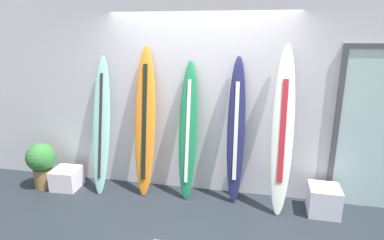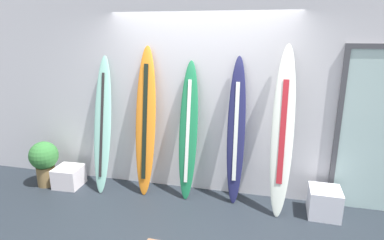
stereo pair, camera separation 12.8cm
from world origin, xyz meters
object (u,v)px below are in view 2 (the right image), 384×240
(surfboard_navy, at_px, (236,133))
(surfboard_ivory, at_px, (282,133))
(glass_door, at_px, (384,130))
(display_block_left, at_px, (69,177))
(potted_plant, at_px, (44,160))
(display_block_center, at_px, (324,202))
(surfboard_sunset, at_px, (146,122))
(surfboard_emerald, at_px, (188,133))
(surfboard_seafoam, at_px, (103,126))

(surfboard_navy, height_order, surfboard_ivory, surfboard_ivory)
(surfboard_navy, bearing_deg, glass_door, 5.29)
(surfboard_ivory, bearing_deg, glass_door, 12.95)
(surfboard_ivory, xyz_separation_m, display_block_left, (-3.03, -0.08, -0.89))
(surfboard_ivory, distance_m, potted_plant, 3.44)
(surfboard_ivory, bearing_deg, surfboard_navy, 169.11)
(surfboard_ivory, xyz_separation_m, potted_plant, (-3.38, -0.13, -0.64))
(surfboard_navy, xyz_separation_m, glass_door, (1.78, 0.16, 0.13))
(glass_door, bearing_deg, surfboard_ivory, -167.05)
(display_block_center, bearing_deg, surfboard_ivory, 177.14)
(surfboard_navy, height_order, potted_plant, surfboard_navy)
(surfboard_sunset, relative_size, glass_door, 0.98)
(glass_door, bearing_deg, display_block_center, -154.27)
(surfboard_sunset, xyz_separation_m, surfboard_navy, (1.25, 0.03, -0.07))
(surfboard_navy, distance_m, display_block_center, 1.39)
(display_block_left, height_order, potted_plant, potted_plant)
(surfboard_emerald, xyz_separation_m, potted_plant, (-2.16, -0.22, -0.52))
(glass_door, bearing_deg, display_block_left, -175.17)
(surfboard_navy, xyz_separation_m, surfboard_ivory, (0.58, -0.11, 0.08))
(display_block_center, bearing_deg, surfboard_emerald, 176.29)
(glass_door, bearing_deg, potted_plant, -174.95)
(surfboard_seafoam, xyz_separation_m, display_block_center, (3.03, -0.05, -0.77))
(surfboard_ivory, bearing_deg, display_block_left, -178.46)
(surfboard_emerald, relative_size, display_block_center, 4.87)
(surfboard_sunset, distance_m, display_block_center, 2.55)
(surfboard_seafoam, height_order, surfboard_sunset, surfboard_sunset)
(surfboard_emerald, bearing_deg, surfboard_navy, 2.11)
(surfboard_seafoam, bearing_deg, surfboard_navy, 2.77)
(surfboard_seafoam, relative_size, potted_plant, 2.82)
(surfboard_emerald, distance_m, surfboard_ivory, 1.23)
(display_block_left, bearing_deg, surfboard_navy, 4.50)
(surfboard_emerald, distance_m, surfboard_navy, 0.64)
(surfboard_ivory, relative_size, display_block_left, 5.41)
(surfboard_navy, xyz_separation_m, display_block_left, (-2.45, -0.19, -0.81))
(surfboard_emerald, distance_m, display_block_center, 1.94)
(surfboard_seafoam, xyz_separation_m, surfboard_sunset, (0.63, 0.06, 0.09))
(surfboard_sunset, xyz_separation_m, display_block_left, (-1.20, -0.16, -0.89))
(surfboard_emerald, height_order, glass_door, glass_door)
(surfboard_sunset, relative_size, display_block_left, 5.31)
(surfboard_navy, bearing_deg, display_block_center, -6.94)
(surfboard_seafoam, distance_m, glass_door, 3.67)
(surfboard_navy, xyz_separation_m, potted_plant, (-2.80, -0.24, -0.56))
(glass_door, xyz_separation_m, potted_plant, (-4.58, -0.40, -0.69))
(surfboard_sunset, xyz_separation_m, surfboard_emerald, (0.61, 0.01, -0.11))
(surfboard_seafoam, bearing_deg, glass_door, 3.99)
(display_block_left, bearing_deg, display_block_center, 0.85)
(display_block_left, relative_size, display_block_center, 1.01)
(surfboard_navy, bearing_deg, surfboard_seafoam, -177.23)
(surfboard_sunset, distance_m, surfboard_emerald, 0.62)
(display_block_center, relative_size, potted_plant, 0.57)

